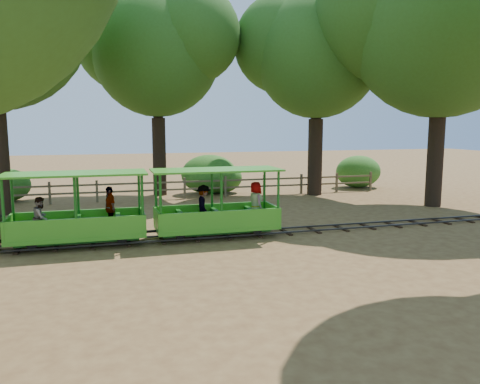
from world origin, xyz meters
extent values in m
plane|color=olive|center=(0.00, 0.00, 0.00)|extent=(90.00, 90.00, 0.00)
cube|color=#3F3D3A|center=(0.00, -0.30, 0.08)|extent=(22.00, 0.05, 0.05)
cube|color=#3F3D3A|center=(0.00, 0.30, 0.08)|extent=(22.00, 0.05, 0.05)
cube|color=#382314|center=(0.00, 0.00, 0.03)|extent=(0.12, 1.00, 0.05)
cube|color=#382314|center=(-5.00, 0.00, 0.03)|extent=(0.12, 1.00, 0.05)
cube|color=#382314|center=(5.00, 0.00, 0.03)|extent=(0.12, 1.00, 0.05)
cube|color=green|center=(-5.39, 0.00, 0.34)|extent=(3.75, 1.44, 0.11)
cube|color=#176016|center=(-5.39, 0.00, 0.21)|extent=(3.38, 0.55, 0.15)
cube|color=green|center=(-5.39, -0.67, 0.67)|extent=(3.75, 0.07, 0.55)
cube|color=green|center=(-5.39, 0.67, 0.67)|extent=(3.75, 0.07, 0.55)
cube|color=green|center=(-5.39, 0.00, 2.11)|extent=(3.92, 1.60, 0.06)
cylinder|color=#176016|center=(-7.18, -0.65, 1.23)|extent=(0.08, 0.08, 1.77)
cylinder|color=#176016|center=(-7.18, 0.65, 1.23)|extent=(0.08, 0.08, 1.77)
cylinder|color=#176016|center=(-3.60, -0.65, 1.23)|extent=(0.08, 0.08, 1.77)
cylinder|color=#176016|center=(-3.60, 0.65, 1.23)|extent=(0.08, 0.08, 1.77)
cube|color=#176016|center=(-6.52, 0.00, 0.62)|extent=(0.13, 1.21, 0.44)
cube|color=#176016|center=(-5.39, 0.00, 0.62)|extent=(0.13, 1.21, 0.44)
cube|color=#176016|center=(-4.26, 0.00, 0.62)|extent=(0.13, 1.21, 0.44)
cylinder|color=black|center=(-6.59, -0.38, 0.25)|extent=(0.31, 0.07, 0.31)
cylinder|color=black|center=(-6.59, 0.38, 0.25)|extent=(0.31, 0.07, 0.31)
cylinder|color=black|center=(-4.19, -0.38, 0.25)|extent=(0.31, 0.07, 0.31)
cylinder|color=black|center=(-4.19, 0.38, 0.25)|extent=(0.31, 0.07, 0.31)
imported|color=gray|center=(-6.31, -0.39, 0.97)|extent=(0.56, 0.65, 1.15)
imported|color=gray|center=(-4.49, 0.25, 1.04)|extent=(0.51, 0.81, 1.29)
cube|color=green|center=(-1.30, 0.00, 0.34)|extent=(3.75, 1.44, 0.11)
cube|color=#176016|center=(-1.30, 0.00, 0.21)|extent=(3.38, 0.55, 0.15)
cube|color=green|center=(-1.30, -0.67, 0.67)|extent=(3.75, 0.07, 0.55)
cube|color=green|center=(-1.30, 0.67, 0.67)|extent=(3.75, 0.07, 0.55)
cube|color=green|center=(-1.30, 0.00, 2.11)|extent=(3.92, 1.60, 0.06)
cylinder|color=#176016|center=(-3.09, -0.65, 1.23)|extent=(0.08, 0.08, 1.77)
cylinder|color=#176016|center=(-3.09, 0.65, 1.23)|extent=(0.08, 0.08, 1.77)
cylinder|color=#176016|center=(0.49, -0.65, 1.23)|extent=(0.08, 0.08, 1.77)
cylinder|color=#176016|center=(0.49, 0.65, 1.23)|extent=(0.08, 0.08, 1.77)
cube|color=#176016|center=(-2.43, 0.00, 0.62)|extent=(0.13, 1.21, 0.44)
cube|color=#176016|center=(-1.30, 0.00, 0.62)|extent=(0.13, 1.21, 0.44)
cube|color=#176016|center=(-0.18, 0.00, 0.62)|extent=(0.13, 1.21, 0.44)
cylinder|color=black|center=(-2.50, -0.38, 0.25)|extent=(0.31, 0.07, 0.31)
cylinder|color=black|center=(-2.50, 0.38, 0.25)|extent=(0.31, 0.07, 0.31)
cylinder|color=black|center=(-0.10, -0.38, 0.25)|extent=(0.31, 0.07, 0.31)
cylinder|color=black|center=(-0.10, 0.38, 0.25)|extent=(0.31, 0.07, 0.31)
imported|color=gray|center=(-1.68, 0.16, 1.02)|extent=(0.54, 0.84, 1.24)
imported|color=gray|center=(-0.09, -0.17, 1.06)|extent=(0.52, 0.71, 1.33)
cylinder|color=#2D2116|center=(-8.50, 6.00, 2.08)|extent=(0.70, 0.70, 4.16)
cylinder|color=#2D2116|center=(-2.00, 9.50, 1.91)|extent=(0.66, 0.66, 3.82)
cylinder|color=#2D2116|center=(-2.00, 9.50, 4.92)|extent=(0.50, 0.50, 2.19)
sphere|color=#2E581B|center=(-2.00, 9.50, 6.93)|extent=(6.14, 6.14, 6.14)
sphere|color=#2E581B|center=(-0.46, 8.58, 7.70)|extent=(4.61, 4.61, 4.61)
sphere|color=#2E581B|center=(-3.38, 10.58, 7.55)|extent=(4.91, 4.91, 4.91)
cylinder|color=#2D2116|center=(5.50, 7.50, 1.89)|extent=(0.72, 0.72, 3.77)
cylinder|color=#2D2116|center=(5.50, 7.50, 4.85)|extent=(0.54, 0.54, 2.16)
sphere|color=#2E581B|center=(5.50, 7.50, 6.84)|extent=(6.11, 6.11, 6.11)
sphere|color=#2E581B|center=(7.03, 6.58, 7.61)|extent=(4.58, 4.58, 4.58)
sphere|color=#2E581B|center=(4.12, 8.57, 7.46)|extent=(4.89, 4.89, 4.89)
cylinder|color=#2D2116|center=(9.00, 3.00, 2.05)|extent=(0.68, 0.68, 4.11)
cylinder|color=#2D2116|center=(9.00, 3.00, 5.28)|extent=(0.51, 0.51, 2.35)
sphere|color=#2E581B|center=(9.00, 3.00, 7.62)|extent=(7.72, 7.72, 7.72)
sphere|color=#2E581B|center=(7.26, 4.35, 8.39)|extent=(6.17, 6.17, 6.17)
cube|color=brown|center=(-9.00, 8.00, 0.50)|extent=(0.10, 0.10, 1.00)
cube|color=brown|center=(-7.00, 8.00, 0.50)|extent=(0.10, 0.10, 1.00)
cube|color=brown|center=(-5.00, 8.00, 0.50)|extent=(0.10, 0.10, 1.00)
cube|color=brown|center=(-3.00, 8.00, 0.50)|extent=(0.10, 0.10, 1.00)
cube|color=brown|center=(-1.00, 8.00, 0.50)|extent=(0.10, 0.10, 1.00)
cube|color=brown|center=(1.00, 8.00, 0.50)|extent=(0.10, 0.10, 1.00)
cube|color=brown|center=(3.00, 8.00, 0.50)|extent=(0.10, 0.10, 1.00)
cube|color=brown|center=(5.00, 8.00, 0.50)|extent=(0.10, 0.10, 1.00)
cube|color=brown|center=(7.00, 8.00, 0.50)|extent=(0.10, 0.10, 1.00)
cube|color=brown|center=(9.00, 8.00, 0.50)|extent=(0.10, 0.10, 1.00)
cube|color=brown|center=(0.00, 8.00, 0.80)|extent=(18.00, 0.06, 0.08)
cube|color=brown|center=(0.00, 8.00, 0.45)|extent=(18.00, 0.06, 0.08)
ellipsoid|color=#2D6B1E|center=(-9.00, 9.30, 0.76)|extent=(2.19, 1.69, 1.52)
ellipsoid|color=#2D6B1E|center=(0.48, 9.30, 0.99)|extent=(2.86, 2.20, 1.98)
ellipsoid|color=#2D6B1E|center=(1.06, 9.30, 0.79)|extent=(2.27, 1.75, 1.57)
ellipsoid|color=#2D6B1E|center=(9.00, 9.30, 0.90)|extent=(2.59, 1.99, 1.79)
camera|label=1|loc=(-4.53, -13.91, 3.47)|focal=35.00mm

